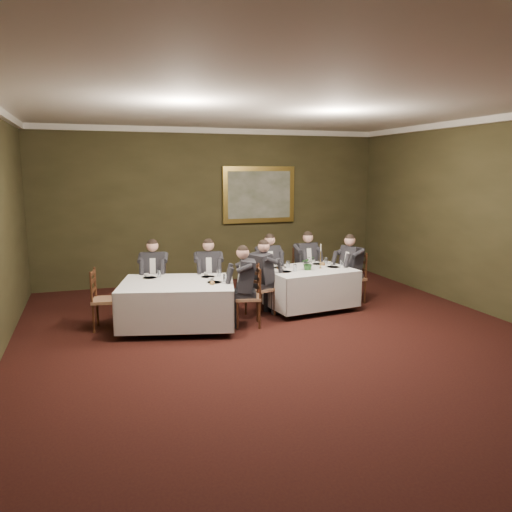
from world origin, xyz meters
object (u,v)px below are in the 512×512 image
centerpiece (308,263)px  diner_sec_endright (248,296)px  chair_main_endright (352,289)px  chair_sec_backright (209,296)px  table_second (178,301)px  diner_sec_backleft (154,285)px  candlestick (320,259)px  chair_sec_endright (248,309)px  chair_main_backright (305,283)px  chair_main_backleft (268,287)px  diner_main_endright (352,277)px  diner_sec_backright (209,284)px  diner_main_backleft (268,276)px  chair_main_endleft (260,300)px  table_main (308,285)px  chair_sec_backleft (155,297)px  chair_sec_endleft (106,312)px  painting (259,195)px  diner_main_endleft (260,287)px  diner_main_backright (305,272)px

centerpiece → diner_sec_endright: bearing=-157.9°
chair_main_endright → chair_sec_backright: same height
table_second → centerpiece: size_ratio=7.88×
diner_sec_backleft → candlestick: 3.10m
chair_sec_endright → chair_main_backright: bearing=-34.7°
chair_main_backleft → diner_main_endright: diner_main_endright is taller
chair_main_backright → diner_sec_backright: bearing=7.3°
chair_main_endright → diner_sec_backright: bearing=69.7°
centerpiece → diner_main_backleft: bearing=119.7°
chair_main_endleft → diner_sec_backleft: bearing=-134.5°
table_main → chair_sec_backleft: bearing=165.9°
chair_sec_backright → candlestick: bearing=178.0°
chair_sec_backright → chair_sec_endright: 1.16m
diner_main_endright → table_main: bearing=83.1°
chair_sec_endleft → centerpiece: bearing=99.6°
diner_sec_backleft → chair_sec_backright: 1.02m
table_main → painting: 3.25m
diner_main_backleft → candlestick: diner_main_backleft is taller
table_second → diner_sec_backleft: size_ratio=1.58×
chair_main_endleft → chair_sec_endright: (-0.37, -0.51, 0.00)m
chair_sec_endleft → candlestick: bearing=100.7°
diner_main_backleft → chair_sec_endright: diner_main_backleft is taller
chair_sec_endright → chair_sec_endleft: 2.34m
table_main → chair_main_endright: chair_main_endright is taller
diner_main_endleft → candlestick: bearing=75.1°
table_second → candlestick: candlestick is taller
table_second → chair_main_endleft: 1.53m
table_second → painting: painting is taller
diner_sec_backleft → chair_sec_endleft: size_ratio=1.35×
table_main → chair_sec_backleft: (-2.75, 0.69, -0.17)m
diner_sec_backleft → chair_sec_backright: diner_sec_backleft is taller
chair_sec_endleft → chair_main_backright: bearing=113.1°
chair_main_endright → diner_sec_backleft: diner_sec_backleft is taller
chair_main_backleft → chair_sec_endright: 1.63m
chair_sec_backleft → diner_sec_backright: (0.96, -0.25, 0.23)m
centerpiece → painting: 3.14m
centerpiece → chair_sec_backleft: bearing=164.0°
diner_sec_endright → chair_main_endleft: bearing=-23.1°
diner_sec_backleft → candlestick: size_ratio=2.84×
chair_main_endright → candlestick: 1.01m
diner_main_backright → chair_sec_endright: size_ratio=1.35×
diner_main_endright → painting: bearing=6.0°
diner_sec_backleft → chair_sec_endleft: diner_sec_backleft is taller
table_second → chair_main_backleft: bearing=29.2°
chair_main_backleft → chair_main_backright: same height
chair_main_backright → diner_main_backright: diner_main_backright is taller
chair_main_backleft → chair_main_endleft: same height
table_second → chair_main_endleft: chair_main_endleft is taller
diner_main_backleft → chair_main_endright: diner_main_backleft is taller
diner_main_backright → diner_main_endleft: (-1.31, -0.97, 0.00)m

